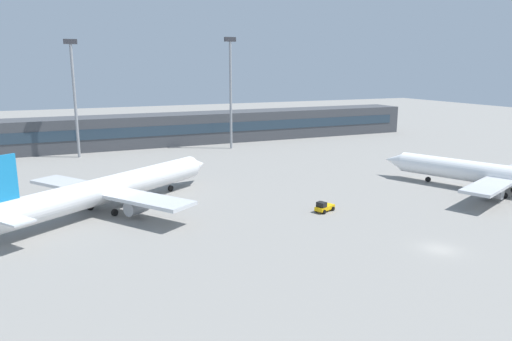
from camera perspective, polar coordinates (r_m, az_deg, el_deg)
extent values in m
plane|color=gray|center=(96.92, 4.27, -1.33)|extent=(400.00, 400.00, 0.00)
cube|color=#3F4247|center=(148.16, -6.16, 5.14)|extent=(138.73, 12.00, 9.00)
cube|color=#263847|center=(142.39, -5.42, 5.05)|extent=(131.80, 0.16, 2.80)
cylinder|color=white|center=(97.53, 26.99, -0.51)|extent=(18.17, 35.96, 3.94)
cone|color=white|center=(104.83, 16.28, 1.16)|extent=(5.14, 5.46, 3.75)
cube|color=silver|center=(97.32, 27.56, -0.78)|extent=(30.63, 16.70, 0.52)
cylinder|color=gray|center=(91.78, 26.38, -2.32)|extent=(3.20, 3.87, 2.08)
cylinder|color=black|center=(102.38, 19.84, -1.00)|extent=(0.79, 1.12, 1.04)
cylinder|color=black|center=(95.08, 27.55, -2.67)|extent=(0.79, 1.12, 1.04)
cylinder|color=silver|center=(80.51, -16.83, -2.01)|extent=(35.00, 25.54, 4.16)
cone|color=silver|center=(95.62, -7.10, 0.64)|extent=(6.01, 5.84, 3.95)
cube|color=silver|center=(70.30, -28.18, -4.85)|extent=(8.68, 10.79, 0.26)
cube|color=silver|center=(79.91, -17.40, -2.40)|extent=(22.77, 30.17, 0.55)
cylinder|color=gray|center=(75.56, -14.06, -4.25)|extent=(4.13, 3.78, 2.19)
cylinder|color=gray|center=(85.28, -20.22, -2.76)|extent=(4.13, 3.78, 2.19)
cylinder|color=black|center=(90.57, -10.15, -2.11)|extent=(1.15, 0.98, 1.10)
cylinder|color=black|center=(77.85, -16.51, -4.82)|extent=(1.15, 0.98, 1.10)
cylinder|color=black|center=(82.09, -19.16, -4.12)|extent=(1.15, 0.98, 1.10)
cube|color=#F2B20C|center=(77.63, 8.20, -4.40)|extent=(3.90, 2.78, 0.60)
cube|color=black|center=(76.74, 7.83, -4.08)|extent=(1.56, 1.72, 0.90)
cylinder|color=black|center=(77.21, 7.21, -4.70)|extent=(0.74, 0.50, 0.70)
cylinder|color=black|center=(76.35, 8.15, -4.92)|extent=(0.74, 0.50, 0.70)
cylinder|color=black|center=(79.08, 8.24, -4.31)|extent=(0.74, 0.50, 0.70)
cylinder|color=black|center=(78.24, 9.17, -4.53)|extent=(0.74, 0.50, 0.70)
cylinder|color=gray|center=(129.19, -20.79, 7.65)|extent=(0.70, 0.70, 28.16)
cube|color=#333338|center=(129.04, -21.29, 14.15)|extent=(3.20, 0.80, 1.20)
cylinder|color=gray|center=(134.71, -3.04, 8.85)|extent=(0.70, 0.70, 29.42)
cube|color=#333338|center=(134.66, -3.11, 15.37)|extent=(3.20, 0.80, 1.20)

